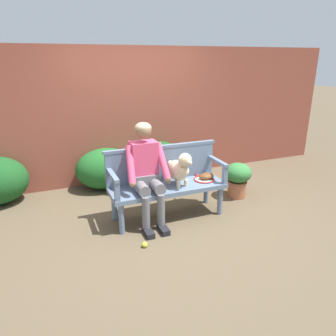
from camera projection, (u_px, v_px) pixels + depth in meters
name	position (u px, v px, depth m)	size (l,w,h in m)	color
ground_plane	(168.00, 216.00, 4.38)	(40.00, 40.00, 0.00)	brown
brick_garden_fence	(131.00, 115.00, 5.52)	(8.00, 0.30, 2.28)	brown
hedge_bush_far_right	(106.00, 168.00, 5.25)	(0.98, 0.74, 0.68)	#1E5B23
hedge_bush_mid_left	(157.00, 161.00, 5.57)	(1.00, 0.83, 0.71)	#194C1E
hedge_bush_far_left	(128.00, 169.00, 5.39)	(1.07, 1.01, 0.58)	#337538
garden_bench	(168.00, 190.00, 4.24)	(1.56, 0.52, 0.46)	slate
bench_backrest	(162.00, 163.00, 4.34)	(1.60, 0.06, 0.50)	slate
bench_armrest_left_end	(114.00, 182.00, 3.81)	(0.06, 0.52, 0.28)	slate
bench_armrest_right_end	(220.00, 167.00, 4.34)	(0.06, 0.52, 0.28)	slate
person_seated	(146.00, 170.00, 4.01)	(0.56, 0.66, 1.33)	black
dog_on_bench	(179.00, 169.00, 4.14)	(0.31, 0.48, 0.48)	beige
tennis_racket	(203.00, 179.00, 4.44)	(0.32, 0.58, 0.03)	red
baseball_glove	(206.00, 176.00, 4.44)	(0.22, 0.17, 0.09)	brown
tennis_ball	(145.00, 245.00, 3.65)	(0.07, 0.07, 0.07)	#CCDB33
potted_plant	(238.00, 177.00, 4.91)	(0.42, 0.42, 0.55)	#A85B3D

